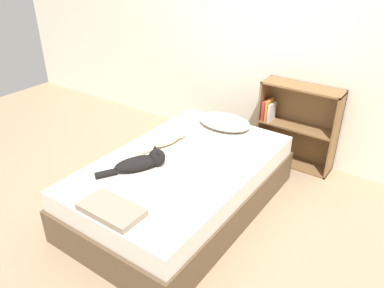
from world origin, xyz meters
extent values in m
plane|color=#997F60|center=(0.00, 0.00, 0.00)|extent=(8.00, 8.00, 0.00)
cube|color=silver|center=(0.00, 1.49, 1.25)|extent=(8.00, 0.06, 2.50)
cube|color=brown|center=(0.00, 0.00, 0.15)|extent=(1.26, 2.03, 0.31)
cube|color=beige|center=(0.00, 0.00, 0.40)|extent=(1.22, 1.97, 0.18)
ellipsoid|color=beige|center=(-0.05, 0.80, 0.54)|extent=(0.56, 0.37, 0.11)
ellipsoid|color=beige|center=(-0.30, 0.17, 0.55)|extent=(0.23, 0.40, 0.12)
sphere|color=beige|center=(-0.28, 0.33, 0.55)|extent=(0.13, 0.13, 0.13)
cone|color=beige|center=(-0.31, 0.34, 0.62)|extent=(0.04, 0.04, 0.03)
cone|color=beige|center=(-0.24, 0.33, 0.62)|extent=(0.04, 0.04, 0.03)
cylinder|color=beige|center=(-0.35, -0.08, 0.52)|extent=(0.09, 0.18, 0.06)
ellipsoid|color=black|center=(-0.22, -0.32, 0.54)|extent=(0.33, 0.42, 0.11)
sphere|color=black|center=(-0.13, -0.17, 0.56)|extent=(0.15, 0.15, 0.15)
cone|color=black|center=(-0.17, -0.15, 0.63)|extent=(0.04, 0.04, 0.03)
cone|color=black|center=(-0.10, -0.19, 0.63)|extent=(0.04, 0.04, 0.03)
cylinder|color=black|center=(-0.35, -0.55, 0.51)|extent=(0.14, 0.18, 0.06)
cube|color=brown|center=(0.13, 1.32, 0.45)|extent=(0.02, 0.26, 0.89)
cube|color=brown|center=(0.92, 1.32, 0.45)|extent=(0.02, 0.26, 0.89)
cube|color=brown|center=(0.53, 1.32, 0.01)|extent=(0.81, 0.26, 0.02)
cube|color=brown|center=(0.53, 1.32, 0.88)|extent=(0.81, 0.26, 0.02)
cube|color=brown|center=(0.53, 1.32, 0.45)|extent=(0.77, 0.26, 0.02)
cube|color=brown|center=(0.53, 1.44, 0.45)|extent=(0.81, 0.02, 0.89)
cube|color=#B7332D|center=(0.17, 1.28, 0.56)|extent=(0.03, 0.16, 0.21)
cube|color=orange|center=(0.21, 1.28, 0.57)|extent=(0.03, 0.16, 0.23)
cube|color=beige|center=(0.25, 1.28, 0.55)|extent=(0.03, 0.16, 0.19)
cube|color=gray|center=(0.02, -0.84, 0.51)|extent=(0.46, 0.25, 0.05)
camera|label=1|loc=(1.67, -2.22, 2.15)|focal=35.00mm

